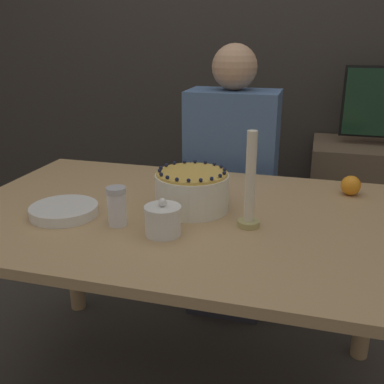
{
  "coord_description": "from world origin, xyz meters",
  "views": [
    {
      "loc": [
        0.4,
        -1.28,
        1.28
      ],
      "look_at": [
        0.03,
        0.03,
        0.8
      ],
      "focal_mm": 42.0,
      "sensor_mm": 36.0,
      "label": 1
    }
  ],
  "objects_px": {
    "person_man_blue_shirt": "(231,200)",
    "sugar_bowl": "(163,220)",
    "sugar_shaker": "(117,206)",
    "cake": "(192,191)",
    "candle": "(250,189)"
  },
  "relations": [
    {
      "from": "person_man_blue_shirt",
      "to": "sugar_bowl",
      "type": "bearing_deg",
      "value": 87.5
    },
    {
      "from": "sugar_shaker",
      "to": "person_man_blue_shirt",
      "type": "bearing_deg",
      "value": 77.04
    },
    {
      "from": "cake",
      "to": "candle",
      "type": "xyz_separation_m",
      "value": [
        0.2,
        -0.09,
        0.05
      ]
    },
    {
      "from": "candle",
      "to": "person_man_blue_shirt",
      "type": "distance_m",
      "value": 0.81
    },
    {
      "from": "cake",
      "to": "person_man_blue_shirt",
      "type": "relative_size",
      "value": 0.19
    },
    {
      "from": "sugar_shaker",
      "to": "candle",
      "type": "height_order",
      "value": "candle"
    },
    {
      "from": "person_man_blue_shirt",
      "to": "cake",
      "type": "bearing_deg",
      "value": 89.08
    },
    {
      "from": "cake",
      "to": "sugar_bowl",
      "type": "xyz_separation_m",
      "value": [
        -0.03,
        -0.21,
        -0.02
      ]
    },
    {
      "from": "sugar_shaker",
      "to": "sugar_bowl",
      "type": "bearing_deg",
      "value": -9.76
    },
    {
      "from": "sugar_shaker",
      "to": "candle",
      "type": "relative_size",
      "value": 0.41
    },
    {
      "from": "sugar_bowl",
      "to": "candle",
      "type": "relative_size",
      "value": 0.38
    },
    {
      "from": "candle",
      "to": "person_man_blue_shirt",
      "type": "height_order",
      "value": "person_man_blue_shirt"
    },
    {
      "from": "cake",
      "to": "candle",
      "type": "distance_m",
      "value": 0.22
    },
    {
      "from": "sugar_bowl",
      "to": "cake",
      "type": "bearing_deg",
      "value": 82.7
    },
    {
      "from": "sugar_bowl",
      "to": "candle",
      "type": "xyz_separation_m",
      "value": [
        0.23,
        0.12,
        0.07
      ]
    }
  ]
}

